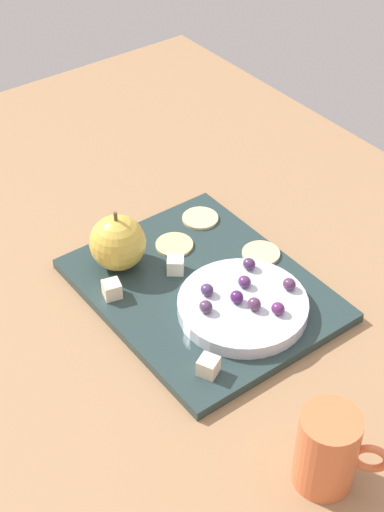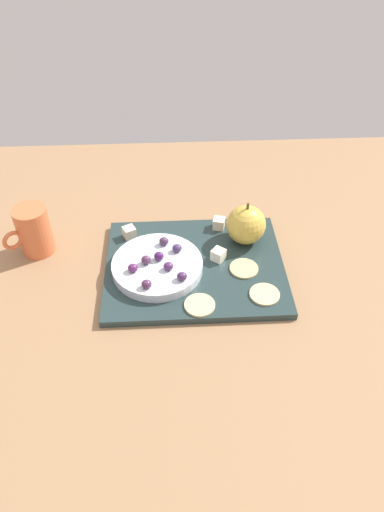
% 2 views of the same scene
% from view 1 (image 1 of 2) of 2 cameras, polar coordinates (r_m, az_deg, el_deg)
% --- Properties ---
extents(table, '(1.44, 0.95, 0.05)m').
position_cam_1_polar(table, '(1.02, 1.63, -5.57)').
color(table, '#96704C').
rests_on(table, ground).
extents(platter, '(0.33, 0.27, 0.01)m').
position_cam_1_polar(platter, '(1.04, 0.74, -2.48)').
color(platter, '#263838').
rests_on(platter, table).
extents(serving_dish, '(0.17, 0.17, 0.02)m').
position_cam_1_polar(serving_dish, '(0.99, 3.72, -3.68)').
color(serving_dish, silver).
rests_on(serving_dish, platter).
extents(apple_whole, '(0.08, 0.08, 0.08)m').
position_cam_1_polar(apple_whole, '(1.04, -5.46, 0.98)').
color(apple_whole, gold).
rests_on(apple_whole, platter).
extents(apple_stem, '(0.01, 0.01, 0.01)m').
position_cam_1_polar(apple_stem, '(1.02, -5.61, 2.91)').
color(apple_stem, brown).
rests_on(apple_stem, apple_whole).
extents(cheese_cube_0, '(0.03, 0.03, 0.02)m').
position_cam_1_polar(cheese_cube_0, '(1.05, -1.22, -0.66)').
color(cheese_cube_0, white).
rests_on(cheese_cube_0, platter).
extents(cheese_cube_1, '(0.03, 0.03, 0.02)m').
position_cam_1_polar(cheese_cube_1, '(0.92, 1.20, -8.06)').
color(cheese_cube_1, '#F1E2C2').
rests_on(cheese_cube_1, platter).
extents(cheese_cube_2, '(0.03, 0.03, 0.02)m').
position_cam_1_polar(cheese_cube_2, '(1.02, -5.88, -2.44)').
color(cheese_cube_2, '#F9E0BC').
rests_on(cheese_cube_2, platter).
extents(cracker_0, '(0.05, 0.05, 0.00)m').
position_cam_1_polar(cracker_0, '(1.14, 0.61, 2.78)').
color(cracker_0, beige).
rests_on(cracker_0, platter).
extents(cracker_1, '(0.05, 0.05, 0.00)m').
position_cam_1_polar(cracker_1, '(1.08, 5.07, 0.19)').
color(cracker_1, beige).
rests_on(cracker_1, platter).
extents(cracker_2, '(0.05, 0.05, 0.00)m').
position_cam_1_polar(cracker_2, '(1.09, -1.30, 0.83)').
color(cracker_2, '#D3C07F').
rests_on(cracker_2, platter).
extents(grape_0, '(0.02, 0.02, 0.02)m').
position_cam_1_polar(grape_0, '(0.97, 4.58, -3.52)').
color(grape_0, '#52304F').
rests_on(grape_0, serving_dish).
extents(grape_1, '(0.02, 0.02, 0.02)m').
position_cam_1_polar(grape_1, '(0.99, 1.22, -2.42)').
color(grape_1, '#432E58').
rests_on(grape_1, serving_dish).
extents(grape_2, '(0.02, 0.02, 0.02)m').
position_cam_1_polar(grape_2, '(1.00, 7.12, -2.05)').
color(grape_2, '#502B4E').
rests_on(grape_2, serving_dish).
extents(grape_3, '(0.02, 0.02, 0.01)m').
position_cam_1_polar(grape_3, '(1.00, 4.00, -2.00)').
color(grape_3, '#51295B').
rests_on(grape_3, serving_dish).
extents(grape_4, '(0.02, 0.02, 0.02)m').
position_cam_1_polar(grape_4, '(0.96, 1.02, -3.73)').
color(grape_4, '#48304F').
rests_on(grape_4, serving_dish).
extents(grape_5, '(0.02, 0.02, 0.02)m').
position_cam_1_polar(grape_5, '(0.98, 3.30, -3.01)').
color(grape_5, '#471D58').
rests_on(grape_5, serving_dish).
extents(grape_6, '(0.02, 0.02, 0.02)m').
position_cam_1_polar(grape_6, '(1.03, 4.20, -0.58)').
color(grape_6, '#44264E').
rests_on(grape_6, serving_dish).
extents(grape_7, '(0.02, 0.02, 0.02)m').
position_cam_1_polar(grape_7, '(0.97, 6.31, -3.84)').
color(grape_7, '#58255A').
rests_on(grape_7, serving_dish).
extents(cup, '(0.08, 0.08, 0.10)m').
position_cam_1_polar(cup, '(0.83, 9.91, -13.80)').
color(cup, '#DB6A3D').
rests_on(cup, table).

